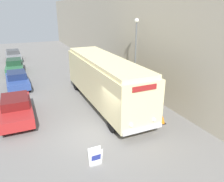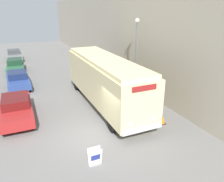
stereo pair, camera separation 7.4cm
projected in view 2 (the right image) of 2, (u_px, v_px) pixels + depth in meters
name	position (u px, v px, depth m)	size (l,w,h in m)	color
ground_plane	(95.00, 136.00, 12.31)	(80.00, 80.00, 0.00)	slate
building_wall_right	(119.00, 37.00, 21.81)	(0.30, 60.00, 8.18)	#B2A893
vintage_bus	(105.00, 79.00, 15.85)	(2.57, 10.70, 3.50)	black
sign_board	(95.00, 157.00, 9.94)	(0.62, 0.33, 0.87)	gray
streetlamp	(136.00, 46.00, 17.30)	(0.36, 0.36, 6.08)	#595E60
parked_car_near	(16.00, 108.00, 13.98)	(1.94, 4.71, 1.53)	black
parked_car_mid	(18.00, 79.00, 19.74)	(1.94, 4.48, 1.46)	black
parked_car_far	(15.00, 66.00, 24.45)	(1.97, 4.74, 1.50)	black
parked_car_distant	(14.00, 55.00, 30.20)	(1.97, 4.37, 1.44)	black
traffic_cone	(163.00, 120.00, 13.58)	(0.36, 0.36, 0.53)	black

